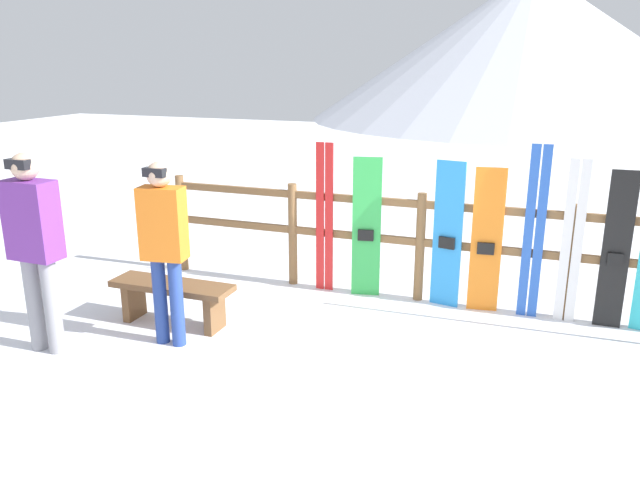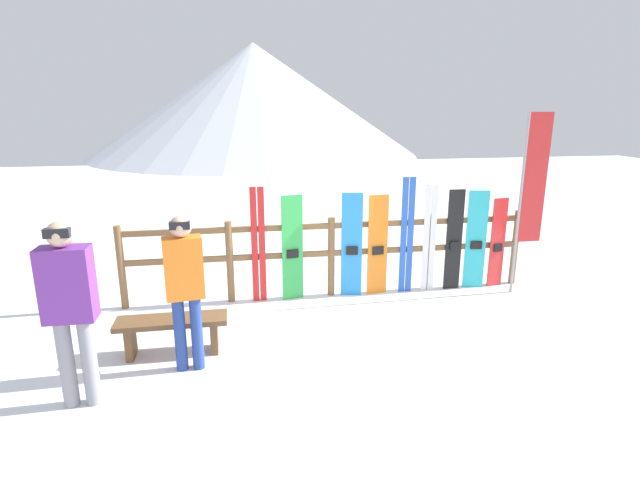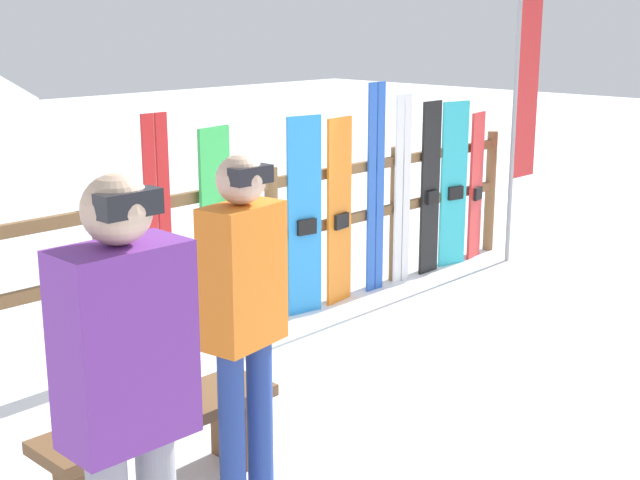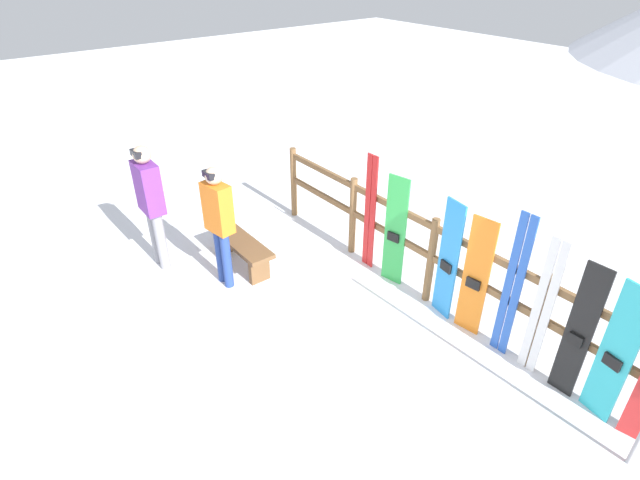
{
  "view_description": "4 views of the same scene",
  "coord_description": "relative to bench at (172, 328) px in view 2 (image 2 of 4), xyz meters",
  "views": [
    {
      "loc": [
        1.2,
        -4.35,
        2.52
      ],
      "look_at": [
        -0.85,
        1.2,
        0.8
      ],
      "focal_mm": 35.0,
      "sensor_mm": 36.0,
      "label": 1
    },
    {
      "loc": [
        -1.37,
        -4.89,
        2.74
      ],
      "look_at": [
        -0.31,
        1.13,
        1.08
      ],
      "focal_mm": 28.0,
      "sensor_mm": 36.0,
      "label": 2
    },
    {
      "loc": [
        -4.41,
        -2.79,
        2.26
      ],
      "look_at": [
        -0.6,
        0.88,
        0.93
      ],
      "focal_mm": 50.0,
      "sensor_mm": 36.0,
      "label": 3
    },
    {
      "loc": [
        3.21,
        -2.27,
        4.0
      ],
      "look_at": [
        -1.01,
        1.01,
        0.76
      ],
      "focal_mm": 28.0,
      "sensor_mm": 36.0,
      "label": 4
    }
  ],
  "objects": [
    {
      "name": "person_orange",
      "position": [
        0.21,
        -0.38,
        0.68
      ],
      "size": [
        0.41,
        0.27,
        1.68
      ],
      "color": "navy",
      "rests_on": "ground"
    },
    {
      "name": "ski_pair_red",
      "position": [
        1.06,
        1.43,
        0.51
      ],
      "size": [
        0.19,
        0.02,
        1.66
      ],
      "color": "red",
      "rests_on": "ground"
    },
    {
      "name": "snowboard_orange",
      "position": [
        2.8,
        1.42,
        0.43
      ],
      "size": [
        0.31,
        0.09,
        1.5
      ],
      "color": "orange",
      "rests_on": "ground"
    },
    {
      "name": "ski_pair_white",
      "position": [
        3.6,
        1.43,
        0.5
      ],
      "size": [
        0.19,
        0.02,
        1.63
      ],
      "color": "white",
      "rests_on": "ground"
    },
    {
      "name": "snowboard_green",
      "position": [
        1.54,
        1.42,
        0.45
      ],
      "size": [
        0.31,
        0.1,
        1.53
      ],
      "color": "green",
      "rests_on": "ground"
    },
    {
      "name": "rental_flag",
      "position": [
        4.96,
        1.12,
        1.27
      ],
      "size": [
        0.4,
        0.04,
        2.65
      ],
      "color": "#99999E",
      "rests_on": "ground"
    },
    {
      "name": "snowboard_cyan",
      "position": [
        4.35,
        1.42,
        0.44
      ],
      "size": [
        0.31,
        0.1,
        1.52
      ],
      "color": "#2DBFCC",
      "rests_on": "ground"
    },
    {
      "name": "snowboard_black_stripe",
      "position": [
        4.0,
        1.42,
        0.45
      ],
      "size": [
        0.25,
        0.06,
        1.54
      ],
      "color": "black",
      "rests_on": "ground"
    },
    {
      "name": "mountain_backdrop",
      "position": [
        2.12,
        23.48,
        2.68
      ],
      "size": [
        18.0,
        18.0,
        6.0
      ],
      "color": "silver",
      "rests_on": "ground"
    },
    {
      "name": "snowboard_red",
      "position": [
        4.71,
        1.42,
        0.37
      ],
      "size": [
        0.26,
        0.09,
        1.39
      ],
      "color": "red",
      "rests_on": "ground"
    },
    {
      "name": "person_purple",
      "position": [
        -0.74,
        -0.88,
        0.72
      ],
      "size": [
        0.44,
        0.25,
        1.78
      ],
      "color": "gray",
      "rests_on": "ground"
    },
    {
      "name": "ground_plane",
      "position": [
        2.12,
        -0.48,
        -0.32
      ],
      "size": [
        40.0,
        40.0,
        0.0
      ],
      "primitive_type": "plane",
      "color": "white"
    },
    {
      "name": "fence",
      "position": [
        2.12,
        1.48,
        0.39
      ],
      "size": [
        5.96,
        0.1,
        1.18
      ],
      "color": "brown",
      "rests_on": "ground"
    },
    {
      "name": "bench",
      "position": [
        0.0,
        0.0,
        0.0
      ],
      "size": [
        1.23,
        0.36,
        0.43
      ],
      "color": "brown",
      "rests_on": "ground"
    },
    {
      "name": "ski_pair_blue",
      "position": [
        3.25,
        1.43,
        0.56
      ],
      "size": [
        0.19,
        0.02,
        1.74
      ],
      "color": "blue",
      "rests_on": "ground"
    },
    {
      "name": "snowboard_blue",
      "position": [
        2.41,
        1.42,
        0.45
      ],
      "size": [
        0.3,
        0.1,
        1.54
      ],
      "color": "#288CE0",
      "rests_on": "ground"
    }
  ]
}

